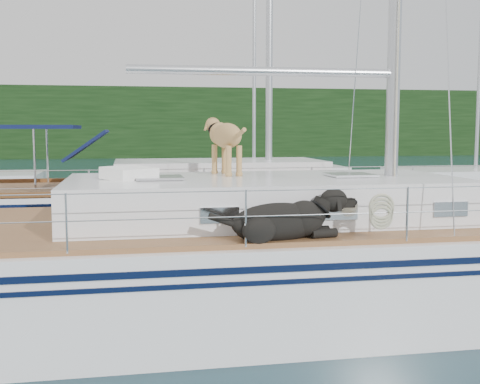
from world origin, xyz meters
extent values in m
plane|color=black|center=(0.00, 0.00, 0.00)|extent=(120.00, 120.00, 0.00)
cube|color=black|center=(0.00, 45.00, 3.00)|extent=(90.00, 3.00, 6.00)
cube|color=#595147|center=(0.00, 46.20, 0.60)|extent=(92.00, 1.00, 1.20)
cube|color=white|center=(0.00, 0.00, 0.50)|extent=(12.00, 3.80, 1.40)
cube|color=brown|center=(0.00, 0.00, 1.23)|extent=(11.52, 3.50, 0.06)
cube|color=white|center=(0.80, 0.00, 1.54)|extent=(5.20, 2.50, 0.55)
cylinder|color=silver|center=(0.80, 0.00, 3.21)|extent=(3.60, 0.12, 0.12)
cylinder|color=silver|center=(0.00, -1.75, 1.82)|extent=(10.56, 0.01, 0.01)
cylinder|color=silver|center=(0.00, 1.75, 1.82)|extent=(10.56, 0.01, 0.01)
cube|color=#1B43AB|center=(-0.86, 1.38, 1.28)|extent=(0.76, 0.68, 0.05)
cube|color=white|center=(-0.98, 0.08, 1.89)|extent=(0.77, 0.75, 0.15)
torus|color=beige|center=(1.69, -1.76, 1.62)|extent=(0.37, 0.14, 0.36)
cube|color=white|center=(-0.10, 6.15, 0.45)|extent=(11.00, 3.50, 1.30)
cube|color=brown|center=(-0.10, 6.15, 1.10)|extent=(10.56, 3.29, 0.06)
cube|color=white|center=(1.10, 6.15, 1.45)|extent=(4.80, 2.30, 0.55)
cube|color=#111748|center=(-3.30, 6.15, 2.50)|extent=(2.40, 2.30, 0.08)
cube|color=white|center=(4.00, 16.00, 0.40)|extent=(7.20, 3.00, 1.10)
cylinder|color=silver|center=(4.00, 16.00, 6.00)|extent=(0.14, 0.14, 11.00)
cube|color=white|center=(12.00, 13.00, 0.40)|extent=(6.40, 3.00, 1.10)
camera|label=1|loc=(-0.98, -7.81, 2.46)|focal=45.00mm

